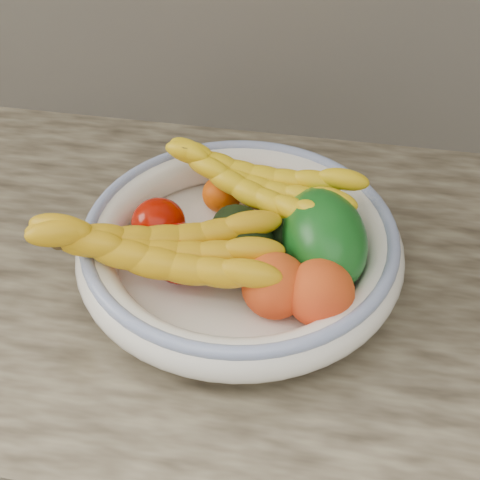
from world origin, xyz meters
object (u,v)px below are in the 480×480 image
green_mango (324,239)px  banana_bunch_front (157,254)px  banana_bunch_back (257,188)px  fruit_bowl (240,247)px

green_mango → banana_bunch_front: bearing=178.9°
banana_bunch_back → banana_bunch_front: 0.16m
fruit_bowl → banana_bunch_front: bearing=-142.7°
green_mango → banana_bunch_front: (-0.18, -0.06, 0.01)m
fruit_bowl → green_mango: size_ratio=2.68×
fruit_bowl → banana_bunch_front: size_ratio=1.30×
banana_bunch_back → banana_bunch_front: (-0.09, -0.13, -0.01)m
fruit_bowl → green_mango: 0.10m
green_mango → banana_bunch_front: 0.19m
fruit_bowl → banana_bunch_front: banana_bunch_front is taller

